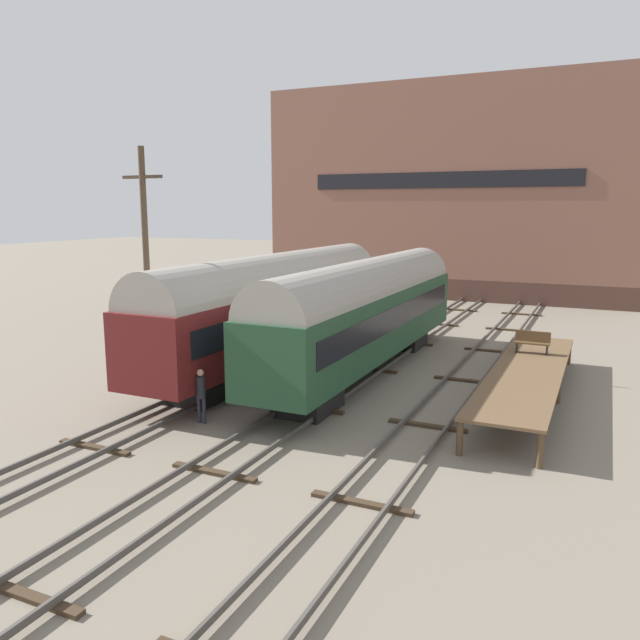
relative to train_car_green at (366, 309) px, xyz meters
The scene contains 11 objects.
ground_plane 3.82m from the train_car_green, 90.00° to the right, with size 200.00×200.00×0.00m, color slate.
track_left 5.65m from the train_car_green, 148.86° to the right, with size 2.60×60.00×0.26m.
track_middle 3.72m from the train_car_green, 90.00° to the right, with size 2.60×60.00×0.26m.
track_right 5.65m from the train_car_green, 31.14° to the right, with size 2.60×60.00×0.26m.
train_car_green is the anchor object (origin of this frame).
train_car_maroon 4.27m from the train_car_green, behind, with size 2.97×18.33×5.08m.
station_platform 7.14m from the train_car_green, ahead, with size 2.51×13.09×1.14m.
bench 7.02m from the train_car_green, 15.80° to the left, with size 1.40×0.40×0.91m.
person_worker 8.94m from the train_car_green, 107.73° to the right, with size 0.32×0.32×1.86m.
utility_pole 9.21m from the train_car_green, 139.35° to the right, with size 1.80×0.24×9.35m.
warehouse_building 30.52m from the train_car_green, 95.25° to the left, with size 29.16×13.92×16.68m.
Camera 1 is at (9.23, -22.17, 7.08)m, focal length 35.00 mm.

